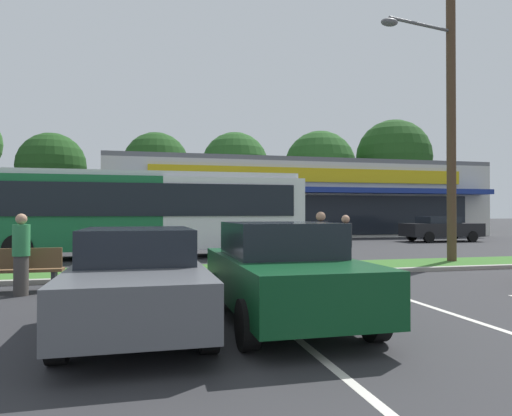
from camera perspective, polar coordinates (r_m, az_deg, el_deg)
grass_median at (r=14.43m, az=8.70°, el=-7.16°), size 56.00×2.20×0.12m
curb_lip at (r=13.31m, az=10.72°, el=-7.71°), size 56.00×0.24×0.12m
parking_stripe_0 at (r=6.36m, az=5.76°, el=-16.15°), size 0.12×4.80×0.01m
parking_stripe_1 at (r=8.50m, az=23.99°, el=-12.12°), size 0.12×4.80×0.01m
storefront_building at (r=36.62m, az=4.25°, el=1.02°), size 27.52×12.50×5.49m
tree_left at (r=43.09m, az=-23.79°, el=4.68°), size 5.67×5.67×8.49m
tree_mid_left at (r=45.49m, az=-12.16°, el=5.11°), size 6.30×6.30×9.40m
tree_mid at (r=45.84m, az=-2.59°, el=5.20°), size 6.54×6.54×9.63m
tree_mid_right at (r=49.09m, az=7.84°, el=5.07°), size 7.38×7.38×10.26m
tree_right at (r=52.11m, az=16.54°, el=5.99°), size 7.96×7.96×11.66m
utility_pole at (r=17.09m, az=22.49°, el=13.09°), size 3.13×2.38×10.78m
city_bus at (r=18.34m, az=-13.32°, el=-0.41°), size 12.10×2.71×3.25m
bus_stop_bench at (r=11.36m, az=-26.60°, el=-6.63°), size 1.60×0.45×0.95m
car_0 at (r=7.35m, az=3.32°, el=-7.79°), size 1.95×4.14×1.55m
car_1 at (r=7.18m, az=-14.34°, el=-8.19°), size 1.93×4.58×1.47m
car_3 at (r=29.90m, az=21.73°, el=-2.34°), size 4.67×1.95×1.49m
car_4 at (r=24.46m, az=-21.82°, el=-2.88°), size 4.24×1.94×1.37m
pedestrian_near_bench at (r=12.57m, az=10.93°, el=-4.60°), size 0.33×0.33×1.65m
pedestrian_by_pole at (r=10.79m, az=-26.85°, el=-5.10°), size 0.34×0.34×1.69m
pedestrian_mid at (r=11.31m, az=7.95°, el=-4.83°), size 0.35×0.35×1.74m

